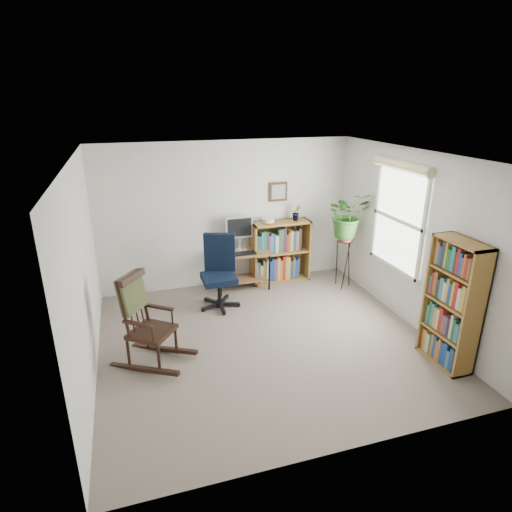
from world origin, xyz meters
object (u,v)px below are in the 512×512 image
object	(u,v)px
low_bookshelf	(280,251)
tall_bookshelf	(453,304)
desk	(242,270)
rocking_chair	(151,320)
office_chair	(219,273)

from	to	relation	value
low_bookshelf	tall_bookshelf	distance (m)	3.10
desk	low_bookshelf	distance (m)	0.76
low_bookshelf	desk	bearing A→B (deg)	-170.54
rocking_chair	tall_bookshelf	distance (m)	3.52
office_chair	low_bookshelf	size ratio (longest dim) A/B	1.06
desk	tall_bookshelf	xyz separation A→B (m)	(1.76, -2.79, 0.45)
desk	rocking_chair	size ratio (longest dim) A/B	0.78
rocking_chair	low_bookshelf	world-z (taller)	rocking_chair
office_chair	low_bookshelf	distance (m)	1.42
office_chair	rocking_chair	xyz separation A→B (m)	(-1.08, -1.19, 0.01)
rocking_chair	low_bookshelf	bearing A→B (deg)	-14.05
rocking_chair	tall_bookshelf	size ratio (longest dim) A/B	0.74
desk	rocking_chair	distance (m)	2.39
low_bookshelf	rocking_chair	bearing A→B (deg)	-140.90
office_chair	tall_bookshelf	distance (m)	3.19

